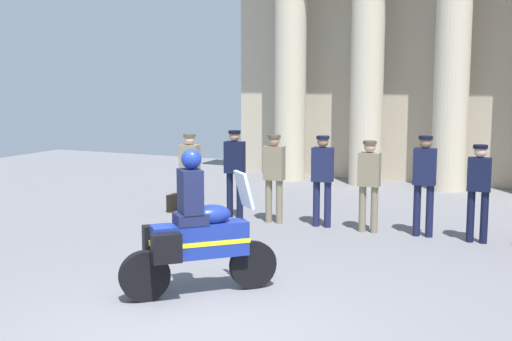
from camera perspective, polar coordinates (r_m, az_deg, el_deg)
name	(u,v)px	position (r m, az deg, el deg)	size (l,w,h in m)	color
ground_plane	(195,332)	(7.78, -5.14, -13.28)	(28.00, 28.00, 0.00)	slate
colonnade_backdrop	(456,48)	(17.74, 16.38, 9.80)	(12.17, 1.69, 6.61)	#B6AB91
officer_in_row_0	(190,167)	(13.76, -5.55, 0.25)	(0.39, 0.24, 1.65)	#847A5B
officer_in_row_1	(235,166)	(13.45, -1.80, 0.34)	(0.39, 0.24, 1.74)	black
officer_in_row_2	(274,171)	(12.96, 1.53, -0.07)	(0.39, 0.24, 1.69)	#7A7056
officer_in_row_3	(322,173)	(12.68, 5.57, -0.25)	(0.39, 0.24, 1.71)	#191E42
officer_in_row_4	(369,179)	(12.35, 9.42, -0.68)	(0.39, 0.24, 1.66)	#7A7056
officer_in_row_5	(424,177)	(12.21, 13.89, -0.57)	(0.39, 0.24, 1.77)	#141938
officer_in_row_6	(479,185)	(12.02, 18.12, -1.18)	(0.39, 0.24, 1.66)	black
motorcycle_with_rider	(195,235)	(8.77, -5.15, -5.37)	(1.55, 1.57, 1.90)	black
briefcase_on_ground	(172,203)	(14.29, -7.00, -2.69)	(0.10, 0.32, 0.36)	black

